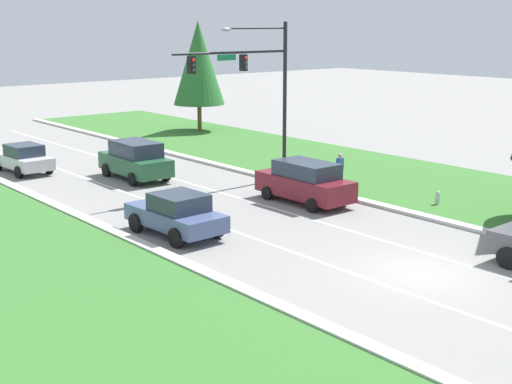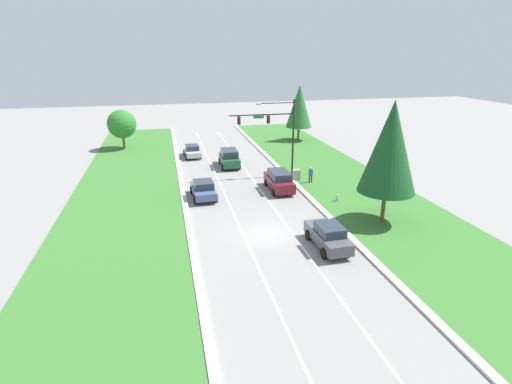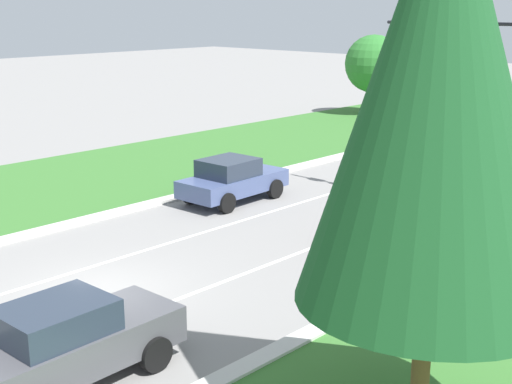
# 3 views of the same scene
# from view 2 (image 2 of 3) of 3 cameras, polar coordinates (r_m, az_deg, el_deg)

# --- Properties ---
(ground_plane) EXTENTS (160.00, 160.00, 0.00)m
(ground_plane) POSITION_cam_2_polar(r_m,az_deg,el_deg) (29.76, 1.73, -6.05)
(ground_plane) COLOR gray
(curb_strip_right) EXTENTS (0.50, 90.00, 0.15)m
(curb_strip_right) POSITION_cam_2_polar(r_m,az_deg,el_deg) (31.52, 11.76, -4.82)
(curb_strip_right) COLOR beige
(curb_strip_right) RESTS_ON ground_plane
(curb_strip_left) EXTENTS (0.50, 90.00, 0.15)m
(curb_strip_left) POSITION_cam_2_polar(r_m,az_deg,el_deg) (28.95, -9.23, -6.93)
(curb_strip_left) COLOR beige
(curb_strip_left) RESTS_ON ground_plane
(grass_verge_right) EXTENTS (10.00, 90.00, 0.08)m
(grass_verge_right) POSITION_cam_2_polar(r_m,az_deg,el_deg) (33.97, 19.87, -3.86)
(grass_verge_right) COLOR #38702D
(grass_verge_right) RESTS_ON ground_plane
(grass_verge_left) EXTENTS (10.00, 90.00, 0.08)m
(grass_verge_left) POSITION_cam_2_polar(r_m,az_deg,el_deg) (29.21, -19.63, -7.71)
(grass_verge_left) COLOR #38702D
(grass_verge_left) RESTS_ON ground_plane
(lane_stripe_inner_left) EXTENTS (0.14, 81.00, 0.01)m
(lane_stripe_inner_left) POSITION_cam_2_polar(r_m,az_deg,el_deg) (29.40, -1.68, -6.39)
(lane_stripe_inner_left) COLOR white
(lane_stripe_inner_left) RESTS_ON ground_plane
(lane_stripe_inner_right) EXTENTS (0.14, 81.00, 0.01)m
(lane_stripe_inner_right) POSITION_cam_2_polar(r_m,az_deg,el_deg) (30.23, 5.05, -5.70)
(lane_stripe_inner_right) COLOR white
(lane_stripe_inner_right) RESTS_ON ground_plane
(traffic_signal_mast) EXTENTS (6.96, 0.41, 8.15)m
(traffic_signal_mast) POSITION_cam_2_polar(r_m,az_deg,el_deg) (42.16, 2.86, 9.28)
(traffic_signal_mast) COLOR black
(traffic_signal_mast) RESTS_ON ground_plane
(slate_blue_sedan) EXTENTS (2.24, 4.47, 1.69)m
(slate_blue_sedan) POSITION_cam_2_polar(r_m,az_deg,el_deg) (36.94, -7.53, 0.41)
(slate_blue_sedan) COLOR #475684
(slate_blue_sedan) RESTS_ON ground_plane
(graphite_sedan) EXTENTS (2.03, 4.66, 1.79)m
(graphite_sedan) POSITION_cam_2_polar(r_m,az_deg,el_deg) (27.87, 10.26, -6.17)
(graphite_sedan) COLOR #4C4C51
(graphite_sedan) RESTS_ON ground_plane
(forest_suv) EXTENTS (2.27, 4.82, 2.03)m
(forest_suv) POSITION_cam_2_polar(r_m,az_deg,el_deg) (46.95, -3.84, 4.90)
(forest_suv) COLOR #235633
(forest_suv) RESTS_ON ground_plane
(silver_sedan) EXTENTS (2.12, 4.41, 1.59)m
(silver_sedan) POSITION_cam_2_polar(r_m,az_deg,el_deg) (51.84, -9.12, 5.82)
(silver_sedan) COLOR silver
(silver_sedan) RESTS_ON ground_plane
(burgundy_suv) EXTENTS (2.14, 4.90, 1.93)m
(burgundy_suv) POSITION_cam_2_polar(r_m,az_deg,el_deg) (38.76, 3.33, 1.67)
(burgundy_suv) COLOR maroon
(burgundy_suv) RESTS_ON ground_plane
(utility_cabinet) EXTENTS (0.70, 0.60, 1.19)m
(utility_cabinet) POSITION_cam_2_polar(r_m,az_deg,el_deg) (41.93, 5.80, 2.42)
(utility_cabinet) COLOR #9E9E99
(utility_cabinet) RESTS_ON ground_plane
(pedestrian) EXTENTS (0.41, 0.28, 1.69)m
(pedestrian) POSITION_cam_2_polar(r_m,az_deg,el_deg) (41.20, 7.81, 2.52)
(pedestrian) COLOR #232842
(pedestrian) RESTS_ON ground_plane
(fire_hydrant) EXTENTS (0.34, 0.20, 0.70)m
(fire_hydrant) POSITION_cam_2_polar(r_m,az_deg,el_deg) (36.60, 11.51, -0.87)
(fire_hydrant) COLOR #B7B7BC
(fire_hydrant) RESTS_ON ground_plane
(conifer_near_right_tree) EXTENTS (4.37, 4.37, 9.57)m
(conifer_near_right_tree) POSITION_cam_2_polar(r_m,az_deg,el_deg) (31.57, 18.63, 6.09)
(conifer_near_right_tree) COLOR brown
(conifer_near_right_tree) RESTS_ON ground_plane
(oak_near_left_tree) EXTENTS (3.86, 3.86, 5.40)m
(oak_near_left_tree) POSITION_cam_2_polar(r_m,az_deg,el_deg) (57.96, -18.62, 9.17)
(oak_near_left_tree) COLOR brown
(oak_near_left_tree) RESTS_ON ground_plane
(conifer_far_right_tree) EXTENTS (3.86, 3.86, 8.26)m
(conifer_far_right_tree) POSITION_cam_2_polar(r_m,az_deg,el_deg) (60.54, 6.21, 12.09)
(conifer_far_right_tree) COLOR brown
(conifer_far_right_tree) RESTS_ON ground_plane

